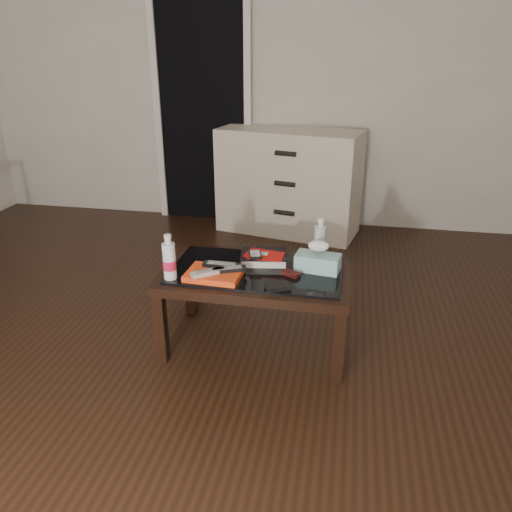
{
  "coord_description": "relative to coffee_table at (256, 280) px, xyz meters",
  "views": [
    {
      "loc": [
        0.94,
        -2.0,
        1.58
      ],
      "look_at": [
        0.49,
        0.34,
        0.55
      ],
      "focal_mm": 35.0,
      "sensor_mm": 36.0,
      "label": 1
    }
  ],
  "objects": [
    {
      "name": "dresser",
      "position": [
        -0.06,
        1.86,
        0.05
      ],
      "size": [
        1.28,
        0.74,
        0.9
      ],
      "rotation": [
        0.0,
        0.0,
        -0.21
      ],
      "color": "beige",
      "rests_on": "ground"
    },
    {
      "name": "dvd_mailers",
      "position": [
        0.02,
        0.1,
        0.11
      ],
      "size": [
        0.21,
        0.17,
        0.01
      ],
      "primitive_type": "cube",
      "rotation": [
        0.0,
        0.0,
        -0.2
      ],
      "color": "#B2100B",
      "rests_on": "textbook"
    },
    {
      "name": "magazines",
      "position": [
        -0.2,
        -0.13,
        0.08
      ],
      "size": [
        0.29,
        0.22,
        0.03
      ],
      "primitive_type": "cube",
      "rotation": [
        0.0,
        0.0,
        -0.05
      ],
      "color": "#ED4216",
      "rests_on": "coffee_table"
    },
    {
      "name": "remote_black_back",
      "position": [
        -0.17,
        -0.07,
        0.11
      ],
      "size": [
        0.2,
        0.05,
        0.02
      ],
      "primitive_type": "cube",
      "rotation": [
        0.0,
        0.0,
        -0.02
      ],
      "color": "black",
      "rests_on": "magazines"
    },
    {
      "name": "ipod",
      "position": [
        -0.02,
        0.06,
        0.12
      ],
      "size": [
        0.09,
        0.12,
        0.02
      ],
      "primitive_type": "cube",
      "rotation": [
        0.0,
        0.0,
        0.26
      ],
      "color": "black",
      "rests_on": "dvd_mailers"
    },
    {
      "name": "ground",
      "position": [
        -0.49,
        -0.37,
        -0.4
      ],
      "size": [
        5.0,
        5.0,
        0.0
      ],
      "primitive_type": "plane",
      "color": "black",
      "rests_on": "ground"
    },
    {
      "name": "tissue_box",
      "position": [
        0.32,
        0.05,
        0.11
      ],
      "size": [
        0.25,
        0.15,
        0.09
      ],
      "primitive_type": "cube",
      "rotation": [
        0.0,
        0.0,
        -0.15
      ],
      "color": "teal",
      "rests_on": "coffee_table"
    },
    {
      "name": "room_shell",
      "position": [
        -0.49,
        -0.37,
        1.22
      ],
      "size": [
        5.0,
        5.0,
        5.0
      ],
      "color": "silver",
      "rests_on": "ground"
    },
    {
      "name": "wallet",
      "position": [
        0.15,
        -0.2,
        0.07
      ],
      "size": [
        0.14,
        0.12,
        0.02
      ],
      "primitive_type": "cube",
      "rotation": [
        0.0,
        0.0,
        0.49
      ],
      "color": "black",
      "rests_on": "coffee_table"
    },
    {
      "name": "textbook",
      "position": [
        0.02,
        0.11,
        0.09
      ],
      "size": [
        0.28,
        0.24,
        0.05
      ],
      "primitive_type": "cube",
      "rotation": [
        0.0,
        0.0,
        0.16
      ],
      "color": "black",
      "rests_on": "coffee_table"
    },
    {
      "name": "coffee_table",
      "position": [
        0.0,
        0.0,
        0.0
      ],
      "size": [
        1.0,
        0.6,
        0.46
      ],
      "color": "black",
      "rests_on": "ground"
    },
    {
      "name": "doorway",
      "position": [
        -0.89,
        2.1,
        0.63
      ],
      "size": [
        0.9,
        0.08,
        2.07
      ],
      "color": "black",
      "rests_on": "ground"
    },
    {
      "name": "flip_phone",
      "position": [
        0.19,
        -0.04,
        0.08
      ],
      "size": [
        0.1,
        0.08,
        0.02
      ],
      "primitive_type": "cube",
      "rotation": [
        0.0,
        0.0,
        -0.46
      ],
      "color": "black",
      "rests_on": "coffee_table"
    },
    {
      "name": "water_bottle_right",
      "position": [
        0.32,
        0.2,
        0.18
      ],
      "size": [
        0.08,
        0.08,
        0.24
      ],
      "primitive_type": "cylinder",
      "rotation": [
        0.0,
        0.0,
        0.34
      ],
      "color": "silver",
      "rests_on": "coffee_table"
    },
    {
      "name": "remote_silver",
      "position": [
        -0.21,
        -0.16,
        0.11
      ],
      "size": [
        0.19,
        0.16,
        0.02
      ],
      "primitive_type": "cube",
      "rotation": [
        0.0,
        0.0,
        0.64
      ],
      "color": "#ACACB0",
      "rests_on": "magazines"
    },
    {
      "name": "water_bottle_left",
      "position": [
        -0.41,
        -0.19,
        0.18
      ],
      "size": [
        0.07,
        0.07,
        0.24
      ],
      "primitive_type": "cylinder",
      "rotation": [
        0.0,
        0.0,
        0.03
      ],
      "color": "white",
      "rests_on": "coffee_table"
    },
    {
      "name": "remote_black_front",
      "position": [
        -0.13,
        -0.12,
        0.11
      ],
      "size": [
        0.2,
        0.12,
        0.02
      ],
      "primitive_type": "cube",
      "rotation": [
        0.0,
        0.0,
        0.4
      ],
      "color": "black",
      "rests_on": "magazines"
    }
  ]
}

